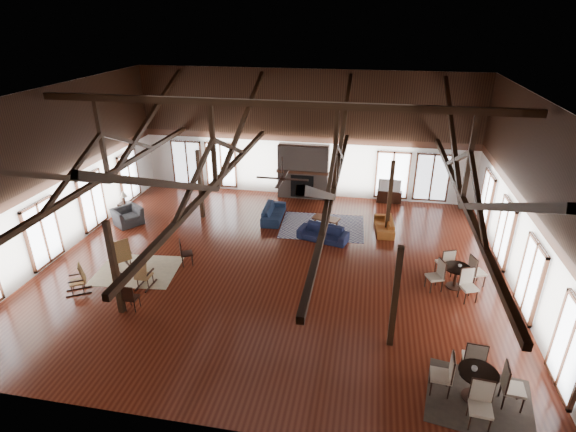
% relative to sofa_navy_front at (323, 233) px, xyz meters
% --- Properties ---
extents(floor, '(16.00, 16.00, 0.00)m').
position_rel_sofa_navy_front_xyz_m(floor, '(-1.49, -2.29, -0.29)').
color(floor, '#572012').
rests_on(floor, ground).
extents(ceiling, '(16.00, 14.00, 0.02)m').
position_rel_sofa_navy_front_xyz_m(ceiling, '(-1.49, -2.29, 5.71)').
color(ceiling, black).
rests_on(ceiling, wall_back).
extents(wall_back, '(16.00, 0.02, 6.00)m').
position_rel_sofa_navy_front_xyz_m(wall_back, '(-1.49, 4.71, 2.71)').
color(wall_back, silver).
rests_on(wall_back, floor).
extents(wall_front, '(16.00, 0.02, 6.00)m').
position_rel_sofa_navy_front_xyz_m(wall_front, '(-1.49, -9.29, 2.71)').
color(wall_front, silver).
rests_on(wall_front, floor).
extents(wall_left, '(0.02, 14.00, 6.00)m').
position_rel_sofa_navy_front_xyz_m(wall_left, '(-9.49, -2.29, 2.71)').
color(wall_left, silver).
rests_on(wall_left, floor).
extents(wall_right, '(0.02, 14.00, 6.00)m').
position_rel_sofa_navy_front_xyz_m(wall_right, '(6.51, -2.29, 2.71)').
color(wall_right, silver).
rests_on(wall_right, floor).
extents(roof_truss, '(15.60, 14.07, 3.14)m').
position_rel_sofa_navy_front_xyz_m(roof_truss, '(-1.49, -2.29, 3.74)').
color(roof_truss, black).
rests_on(roof_truss, wall_back).
extents(post_grid, '(8.16, 7.16, 3.05)m').
position_rel_sofa_navy_front_xyz_m(post_grid, '(-1.49, -2.29, 1.24)').
color(post_grid, black).
rests_on(post_grid, floor).
extents(fireplace, '(2.50, 0.69, 2.60)m').
position_rel_sofa_navy_front_xyz_m(fireplace, '(-1.49, 4.38, 1.00)').
color(fireplace, '#6A5950').
rests_on(fireplace, floor).
extents(ceiling_fan, '(1.60, 1.60, 0.75)m').
position_rel_sofa_navy_front_xyz_m(ceiling_fan, '(-0.99, -3.29, 3.44)').
color(ceiling_fan, black).
rests_on(ceiling_fan, roof_truss).
extents(sofa_navy_front, '(2.11, 1.25, 0.58)m').
position_rel_sofa_navy_front_xyz_m(sofa_navy_front, '(0.00, 0.00, 0.00)').
color(sofa_navy_front, '#141937').
rests_on(sofa_navy_front, floor).
extents(sofa_navy_left, '(2.06, 0.87, 0.59)m').
position_rel_sofa_navy_front_xyz_m(sofa_navy_left, '(-2.36, 1.58, 0.01)').
color(sofa_navy_left, '#16243F').
rests_on(sofa_navy_left, floor).
extents(sofa_orange, '(1.84, 0.86, 0.52)m').
position_rel_sofa_navy_front_xyz_m(sofa_orange, '(2.41, 1.28, -0.03)').
color(sofa_orange, brown).
rests_on(sofa_orange, floor).
extents(coffee_table, '(1.22, 0.87, 0.42)m').
position_rel_sofa_navy_front_xyz_m(coffee_table, '(-0.01, 1.19, 0.07)').
color(coffee_table, brown).
rests_on(coffee_table, floor).
extents(vase, '(0.23, 0.23, 0.20)m').
position_rel_sofa_navy_front_xyz_m(vase, '(-0.08, 1.20, 0.23)').
color(vase, '#B2B2B2').
rests_on(vase, coffee_table).
extents(armchair, '(1.43, 1.47, 0.72)m').
position_rel_sofa_navy_front_xyz_m(armchair, '(-8.37, -0.07, 0.07)').
color(armchair, '#2C2B2E').
rests_on(armchair, floor).
extents(side_table_lamp, '(0.47, 0.47, 1.19)m').
position_rel_sofa_navy_front_xyz_m(side_table_lamp, '(-8.88, 0.68, 0.16)').
color(side_table_lamp, black).
rests_on(side_table_lamp, floor).
extents(rocking_chair_a, '(1.04, 0.99, 1.21)m').
position_rel_sofa_navy_front_xyz_m(rocking_chair_a, '(-6.64, -3.57, 0.28)').
color(rocking_chair_a, '#9E653C').
rests_on(rocking_chair_a, floor).
extents(rocking_chair_b, '(0.46, 0.80, 1.02)m').
position_rel_sofa_navy_front_xyz_m(rocking_chair_b, '(-5.43, -4.45, 0.19)').
color(rocking_chair_b, '#9E653C').
rests_on(rocking_chair_b, floor).
extents(rocking_chair_c, '(0.88, 0.75, 1.00)m').
position_rel_sofa_navy_front_xyz_m(rocking_chair_c, '(-7.32, -5.06, 0.18)').
color(rocking_chair_c, '#9E653C').
rests_on(rocking_chair_c, floor).
extents(side_chair_a, '(0.56, 0.56, 0.98)m').
position_rel_sofa_navy_front_xyz_m(side_chair_a, '(-4.67, -2.83, 0.28)').
color(side_chair_a, black).
rests_on(side_chair_a, floor).
extents(side_chair_b, '(0.38, 0.38, 0.90)m').
position_rel_sofa_navy_front_xyz_m(side_chair_b, '(-5.21, -5.70, 0.24)').
color(side_chair_b, black).
rests_on(side_chair_b, floor).
extents(cafe_table_near, '(2.12, 2.12, 1.10)m').
position_rel_sofa_navy_front_xyz_m(cafe_table_near, '(4.42, -7.36, 0.26)').
color(cafe_table_near, black).
rests_on(cafe_table_near, floor).
extents(cafe_table_far, '(2.05, 2.05, 1.06)m').
position_rel_sofa_navy_front_xyz_m(cafe_table_far, '(4.67, -2.55, 0.24)').
color(cafe_table_far, black).
rests_on(cafe_table_far, floor).
extents(cup_near, '(0.17, 0.17, 0.11)m').
position_rel_sofa_navy_front_xyz_m(cup_near, '(4.32, -7.33, 0.56)').
color(cup_near, '#B2B2B2').
rests_on(cup_near, cafe_table_near).
extents(cup_far, '(0.13, 0.13, 0.09)m').
position_rel_sofa_navy_front_xyz_m(cup_far, '(4.74, -2.52, 0.52)').
color(cup_far, '#B2B2B2').
rests_on(cup_far, cafe_table_far).
extents(tv_console, '(1.14, 0.43, 0.57)m').
position_rel_sofa_navy_front_xyz_m(tv_console, '(2.66, 4.46, -0.00)').
color(tv_console, black).
rests_on(tv_console, floor).
extents(television, '(1.04, 0.17, 0.60)m').
position_rel_sofa_navy_front_xyz_m(television, '(2.63, 4.46, 0.58)').
color(television, '#B2B2B2').
rests_on(television, tv_console).
extents(rug_tan, '(2.99, 2.46, 0.01)m').
position_rel_sofa_navy_front_xyz_m(rug_tan, '(-6.16, -3.53, -0.28)').
color(rug_tan, '#CBB68D').
rests_on(rug_tan, floor).
extents(rug_navy, '(3.58, 2.76, 0.01)m').
position_rel_sofa_navy_front_xyz_m(rug_navy, '(-0.16, 1.18, -0.28)').
color(rug_navy, '#1C1C4E').
rests_on(rug_navy, floor).
extents(rug_dark, '(2.68, 2.50, 0.01)m').
position_rel_sofa_navy_front_xyz_m(rug_dark, '(4.54, -7.42, -0.28)').
color(rug_dark, black).
rests_on(rug_dark, floor).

